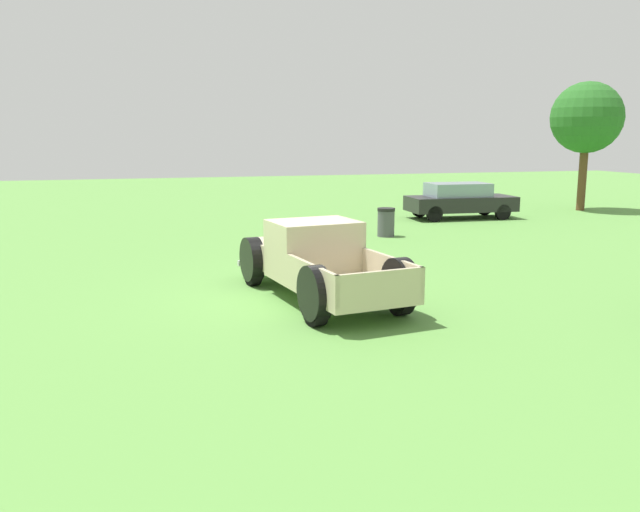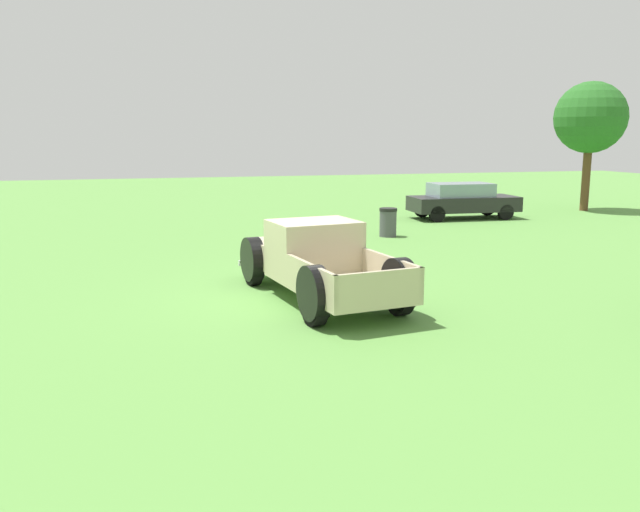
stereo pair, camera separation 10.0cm
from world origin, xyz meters
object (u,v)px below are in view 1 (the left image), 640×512
pickup_truck_foreground (313,260)px  sedan_distant_a (460,200)px  trash_can (386,222)px  oak_tree_east (587,118)px

pickup_truck_foreground → sedan_distant_a: bearing=139.5°
sedan_distant_a → trash_can: 5.91m
sedan_distant_a → trash_can: bearing=-52.1°
sedan_distant_a → trash_can: size_ratio=4.62×
pickup_truck_foreground → trash_can: 8.43m
pickup_truck_foreground → oak_tree_east: oak_tree_east is taller
sedan_distant_a → trash_can: sedan_distant_a is taller
pickup_truck_foreground → trash_can: size_ratio=5.68×
oak_tree_east → trash_can: bearing=-67.3°
pickup_truck_foreground → sedan_distant_a: size_ratio=1.23×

